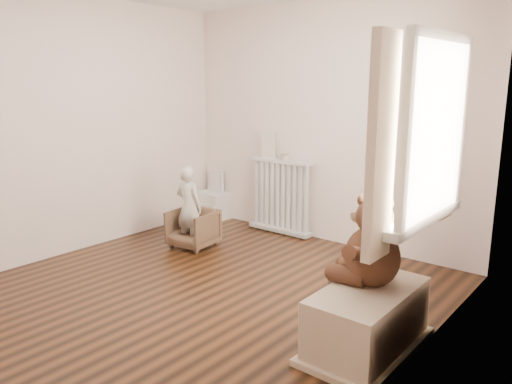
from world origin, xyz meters
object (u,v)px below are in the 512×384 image
Objects in this scene: toy_vanity at (213,198)px; plush_cat at (430,192)px; toy_bench at (367,321)px; radiator at (280,201)px; child at (189,207)px; armchair at (193,229)px; teddy_bear at (373,250)px.

plush_cat is at bearing -19.29° from toy_vanity.
toy_bench is at bearing -29.09° from toy_vanity.
radiator is 1.00× the size of child.
toy_vanity is 1.39× the size of armchair.
teddy_bear reaches higher than toy_vanity.
radiator is at bearing 134.34° from teddy_bear.
armchair is 1.77× the size of plush_cat.
child is at bearing 173.39° from plush_cat.
armchair is 2.69m from plush_cat.
child is at bearing -57.98° from toy_vanity.
armchair is at bearing 159.27° from teddy_bear.
toy_bench reaches higher than armchair.
child is (-0.42, -1.06, 0.07)m from radiator.
child is 2.54m from toy_bench.
toy_bench is at bearing -23.50° from armchair.
teddy_bear is (1.97, -1.64, 0.28)m from radiator.
toy_bench is 1.00m from plush_cat.
plush_cat is at bearing 171.10° from child.
teddy_bear is at bearing -113.91° from plush_cat.
child is 3.42× the size of plush_cat.
child reaches higher than armchair.
teddy_bear is (2.39, -0.64, 0.46)m from armchair.
teddy_bear is 2.34× the size of plush_cat.
radiator is 2.51m from plush_cat.
toy_vanity is 2.46× the size of plush_cat.
plush_cat reaches higher than toy_vanity.
toy_vanity is 1.17m from armchair.
radiator reaches higher than toy_vanity.
plush_cat is at bearing -10.01° from armchair.
teddy_bear reaches higher than toy_bench.
child reaches higher than radiator.
armchair is at bearing 172.28° from plush_cat.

